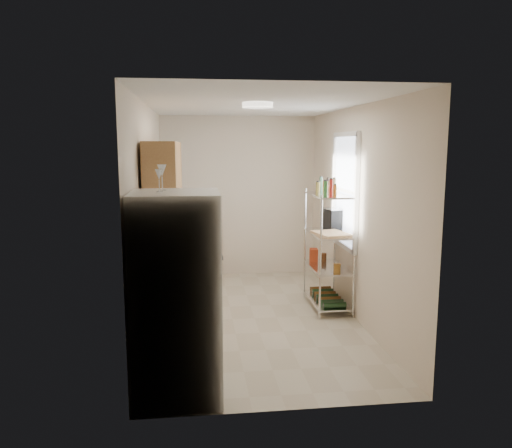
# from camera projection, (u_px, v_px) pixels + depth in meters

# --- Properties ---
(room) EXTENTS (2.52, 4.42, 2.62)m
(room) POSITION_uv_depth(u_px,v_px,m) (255.00, 215.00, 6.01)
(room) COLOR #BEB29A
(room) RESTS_ON ground
(counter_run) EXTENTS (0.63, 3.51, 0.90)m
(counter_run) POSITION_uv_depth(u_px,v_px,m) (180.00, 276.00, 6.46)
(counter_run) COLOR #B5854D
(counter_run) RESTS_ON ground
(upper_cabinets) EXTENTS (0.33, 2.20, 0.72)m
(upper_cabinets) POSITION_uv_depth(u_px,v_px,m) (165.00, 173.00, 5.90)
(upper_cabinets) COLOR #B5854D
(upper_cabinets) RESTS_ON room
(range_hood) EXTENTS (0.50, 0.60, 0.12)m
(range_hood) POSITION_uv_depth(u_px,v_px,m) (174.00, 201.00, 6.76)
(range_hood) COLOR #B7BABC
(range_hood) RESTS_ON room
(window) EXTENTS (0.06, 1.00, 1.46)m
(window) POSITION_uv_depth(u_px,v_px,m) (345.00, 191.00, 6.46)
(window) COLOR white
(window) RESTS_ON room
(bakers_rack) EXTENTS (0.45, 0.90, 1.73)m
(bakers_rack) POSITION_uv_depth(u_px,v_px,m) (329.00, 225.00, 6.45)
(bakers_rack) COLOR silver
(bakers_rack) RESTS_ON ground
(ceiling_dome) EXTENTS (0.34, 0.34, 0.05)m
(ceiling_dome) POSITION_uv_depth(u_px,v_px,m) (258.00, 105.00, 5.51)
(ceiling_dome) COLOR white
(ceiling_dome) RESTS_ON room
(refrigerator) EXTENTS (0.72, 0.72, 1.76)m
(refrigerator) POSITION_uv_depth(u_px,v_px,m) (177.00, 296.00, 4.20)
(refrigerator) COLOR silver
(refrigerator) RESTS_ON ground
(wine_glass_a) EXTENTS (0.08, 0.08, 0.22)m
(wine_glass_a) POSITION_uv_depth(u_px,v_px,m) (162.00, 178.00, 4.13)
(wine_glass_a) COLOR silver
(wine_glass_a) RESTS_ON refrigerator
(wine_glass_b) EXTENTS (0.07, 0.07, 0.18)m
(wine_glass_b) POSITION_uv_depth(u_px,v_px,m) (159.00, 181.00, 4.03)
(wine_glass_b) COLOR silver
(wine_glass_b) RESTS_ON refrigerator
(rice_cooker) EXTENTS (0.28, 0.28, 0.22)m
(rice_cooker) POSITION_uv_depth(u_px,v_px,m) (174.00, 237.00, 6.17)
(rice_cooker) COLOR white
(rice_cooker) RESTS_ON counter_run
(frying_pan_large) EXTENTS (0.32, 0.32, 0.05)m
(frying_pan_large) POSITION_uv_depth(u_px,v_px,m) (180.00, 236.00, 6.68)
(frying_pan_large) COLOR black
(frying_pan_large) RESTS_ON counter_run
(frying_pan_small) EXTENTS (0.28, 0.28, 0.04)m
(frying_pan_small) POSITION_uv_depth(u_px,v_px,m) (182.00, 234.00, 6.91)
(frying_pan_small) COLOR black
(frying_pan_small) RESTS_ON counter_run
(cutting_board) EXTENTS (0.47, 0.55, 0.03)m
(cutting_board) POSITION_uv_depth(u_px,v_px,m) (332.00, 234.00, 6.28)
(cutting_board) COLOR tan
(cutting_board) RESTS_ON bakers_rack
(espresso_machine) EXTENTS (0.21, 0.28, 0.29)m
(espresso_machine) POSITION_uv_depth(u_px,v_px,m) (333.00, 219.00, 6.68)
(espresso_machine) COLOR black
(espresso_machine) RESTS_ON bakers_rack
(storage_bag) EXTENTS (0.13, 0.16, 0.17)m
(storage_bag) POSITION_uv_depth(u_px,v_px,m) (314.00, 255.00, 6.83)
(storage_bag) COLOR #A83314
(storage_bag) RESTS_ON bakers_rack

